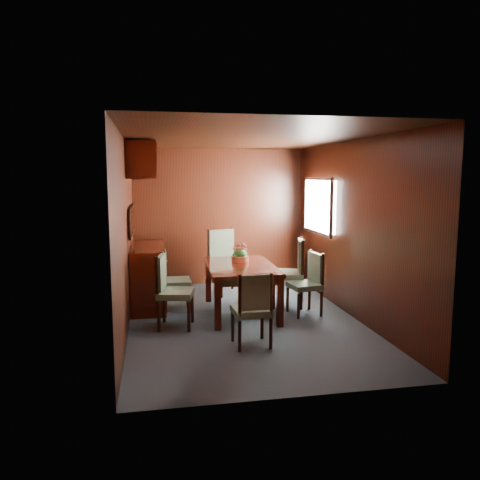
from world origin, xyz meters
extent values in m
plane|color=#323D44|center=(0.00, 0.00, 0.00)|extent=(4.50, 4.50, 0.00)
cube|color=black|center=(-1.50, 0.00, 1.20)|extent=(0.02, 4.50, 2.40)
cube|color=black|center=(1.50, 0.00, 1.20)|extent=(0.02, 4.50, 2.40)
cube|color=black|center=(0.00, 2.25, 1.20)|extent=(3.00, 0.02, 2.40)
cube|color=black|center=(0.00, -2.25, 1.20)|extent=(3.00, 0.02, 2.40)
cube|color=black|center=(0.00, 0.00, 2.40)|extent=(3.00, 4.50, 0.02)
cube|color=white|center=(1.48, 1.10, 1.45)|extent=(0.14, 1.10, 0.80)
cube|color=#B2B2B7|center=(1.41, 1.10, 1.45)|extent=(0.04, 1.20, 0.90)
cube|color=black|center=(-1.47, 1.00, 1.28)|extent=(0.03, 1.36, 0.41)
cube|color=silver|center=(-1.45, 1.00, 1.28)|extent=(0.01, 1.30, 0.35)
cube|color=#330D06|center=(-1.30, 1.00, 2.13)|extent=(0.40, 1.40, 0.50)
cube|color=#330D06|center=(-1.25, 1.00, 0.45)|extent=(0.48, 1.40, 0.90)
cube|color=#330D06|center=(-0.40, -0.32, 0.32)|extent=(0.09, 0.09, 0.63)
cube|color=#330D06|center=(0.40, -0.35, 0.32)|extent=(0.09, 0.09, 0.63)
cube|color=#330D06|center=(-0.35, 1.03, 0.32)|extent=(0.09, 0.09, 0.63)
cube|color=#330D06|center=(0.45, 1.00, 0.32)|extent=(0.09, 0.09, 0.63)
cube|color=black|center=(0.03, 0.34, 0.59)|extent=(0.85, 1.38, 0.09)
cube|color=#330D06|center=(0.03, 0.34, 0.66)|extent=(0.97, 1.50, 0.06)
cylinder|color=black|center=(-1.05, 0.11, 0.19)|extent=(0.04, 0.04, 0.38)
cylinder|color=black|center=(-1.12, -0.27, 0.19)|extent=(0.04, 0.04, 0.38)
cylinder|color=black|center=(-0.68, 0.04, 0.19)|extent=(0.04, 0.04, 0.38)
cylinder|color=black|center=(-0.76, -0.35, 0.19)|extent=(0.04, 0.04, 0.38)
cube|color=#597055|center=(-0.90, -0.12, 0.44)|extent=(0.51, 0.53, 0.08)
cylinder|color=black|center=(-1.06, 0.11, 0.69)|extent=(0.04, 0.04, 0.51)
cylinder|color=black|center=(-1.13, -0.27, 0.69)|extent=(0.04, 0.04, 0.51)
cube|color=#597055|center=(-1.08, -0.08, 0.71)|extent=(0.14, 0.41, 0.43)
cylinder|color=black|center=(-1.03, 0.84, 0.18)|extent=(0.04, 0.04, 0.36)
cylinder|color=black|center=(-1.03, 0.47, 0.18)|extent=(0.04, 0.04, 0.36)
cylinder|color=black|center=(-0.68, 0.84, 0.18)|extent=(0.04, 0.04, 0.36)
cylinder|color=black|center=(-0.68, 0.48, 0.18)|extent=(0.04, 0.04, 0.36)
cube|color=#597055|center=(-0.86, 0.66, 0.41)|extent=(0.41, 0.43, 0.07)
cylinder|color=black|center=(-1.04, 0.84, 0.65)|extent=(0.04, 0.04, 0.48)
cylinder|color=black|center=(-1.04, 0.47, 0.65)|extent=(0.04, 0.04, 0.48)
cube|color=#597055|center=(-1.02, 0.66, 0.67)|extent=(0.06, 0.39, 0.40)
cylinder|color=black|center=(1.08, -0.03, 0.18)|extent=(0.04, 0.04, 0.35)
cylinder|color=black|center=(1.03, 0.32, 0.18)|extent=(0.04, 0.04, 0.35)
cylinder|color=black|center=(0.74, -0.08, 0.18)|extent=(0.04, 0.04, 0.35)
cylinder|color=black|center=(0.69, 0.28, 0.18)|extent=(0.04, 0.04, 0.35)
cube|color=#597055|center=(0.89, 0.12, 0.41)|extent=(0.45, 0.46, 0.07)
cylinder|color=black|center=(1.09, -0.03, 0.64)|extent=(0.04, 0.04, 0.47)
cylinder|color=black|center=(1.04, 0.32, 0.64)|extent=(0.04, 0.04, 0.47)
cube|color=#597055|center=(1.05, 0.14, 0.66)|extent=(0.10, 0.38, 0.40)
cylinder|color=black|center=(0.91, 0.34, 0.20)|extent=(0.05, 0.05, 0.41)
cylinder|color=black|center=(1.02, 0.74, 0.20)|extent=(0.05, 0.05, 0.41)
cylinder|color=black|center=(0.53, 0.44, 0.20)|extent=(0.05, 0.05, 0.41)
cylinder|color=black|center=(0.64, 0.84, 0.20)|extent=(0.05, 0.05, 0.41)
cube|color=#597055|center=(0.78, 0.59, 0.47)|extent=(0.57, 0.59, 0.08)
cylinder|color=black|center=(0.92, 0.33, 0.74)|extent=(0.05, 0.05, 0.54)
cylinder|color=black|center=(1.03, 0.74, 0.74)|extent=(0.05, 0.05, 0.54)
cube|color=#597055|center=(0.96, 0.54, 0.76)|extent=(0.18, 0.44, 0.46)
cylinder|color=black|center=(-0.26, -1.11, 0.17)|extent=(0.04, 0.04, 0.35)
cylinder|color=black|center=(0.09, -1.09, 0.17)|extent=(0.04, 0.04, 0.35)
cylinder|color=black|center=(-0.28, -0.77, 0.17)|extent=(0.04, 0.04, 0.35)
cylinder|color=black|center=(0.07, -0.75, 0.17)|extent=(0.04, 0.04, 0.35)
cube|color=#597055|center=(-0.09, -0.93, 0.40)|extent=(0.43, 0.42, 0.07)
cylinder|color=black|center=(-0.26, -1.12, 0.64)|extent=(0.04, 0.04, 0.47)
cylinder|color=black|center=(0.09, -1.10, 0.64)|extent=(0.04, 0.04, 0.47)
cube|color=#597055|center=(-0.08, -1.09, 0.65)|extent=(0.38, 0.08, 0.39)
cylinder|color=black|center=(0.15, 1.76, 0.21)|extent=(0.05, 0.05, 0.43)
cylinder|color=black|center=(-0.26, 1.60, 0.21)|extent=(0.05, 0.05, 0.43)
cylinder|color=black|center=(0.29, 1.37, 0.21)|extent=(0.05, 0.05, 0.43)
cylinder|color=black|center=(-0.12, 1.22, 0.21)|extent=(0.05, 0.05, 0.43)
cube|color=#597055|center=(0.01, 1.49, 0.49)|extent=(0.64, 0.63, 0.09)
cylinder|color=black|center=(0.14, 1.77, 0.78)|extent=(0.05, 0.05, 0.57)
cylinder|color=black|center=(-0.27, 1.61, 0.78)|extent=(0.05, 0.05, 0.57)
cube|color=#597055|center=(-0.05, 1.67, 0.80)|extent=(0.45, 0.22, 0.48)
cylinder|color=#C65C3C|center=(0.07, 0.62, 0.73)|extent=(0.25, 0.25, 0.08)
sphere|color=#25561C|center=(0.07, 0.62, 0.79)|extent=(0.19, 0.19, 0.19)
camera|label=1|loc=(-1.17, -5.95, 1.91)|focal=35.00mm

